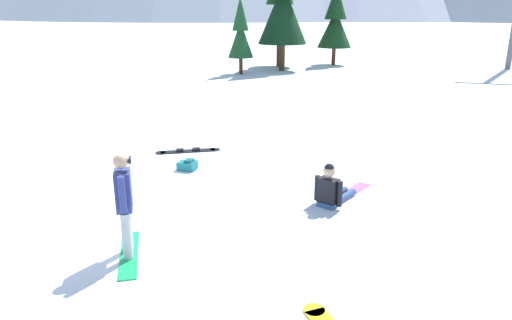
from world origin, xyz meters
TOP-DOWN VIEW (x-y plane):
  - ground_plane at (0.00, 0.00)m, footprint 800.00×800.00m
  - snowboarder_foreground at (1.22, -1.02)m, footprint 1.04×1.51m
  - snowboarder_midground at (4.02, 2.11)m, footprint 1.03×1.79m
  - loose_snowboard_far_spare at (-0.41, 4.54)m, footprint 1.70×1.15m
  - backpack_teal at (0.26, 3.13)m, footprint 0.53×0.32m
  - pine_tree_tall at (-4.48, 20.18)m, footprint 1.50×1.50m
  - pine_tree_twin at (0.04, 26.70)m, footprint 2.32×2.32m
  - pine_tree_young at (-3.31, 24.56)m, footprint 2.81×2.81m
  - pine_tree_broad at (-2.59, 22.62)m, footprint 3.04×3.04m

SIDE VIEW (x-z plane):
  - ground_plane at x=0.00m, z-range 0.00..0.00m
  - loose_snowboard_far_spare at x=-0.41m, z-range -0.02..0.07m
  - backpack_teal at x=0.26m, z-range -0.02..0.26m
  - snowboarder_midground at x=4.02m, z-range -0.15..0.77m
  - snowboarder_foreground at x=1.22m, z-range 0.05..1.77m
  - pine_tree_tall at x=-4.48m, z-range 0.20..4.65m
  - pine_tree_twin at x=0.04m, z-range 0.25..5.64m
  - pine_tree_young at x=-3.31m, z-range 0.32..7.36m
  - pine_tree_broad at x=-2.59m, z-range 0.34..7.86m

